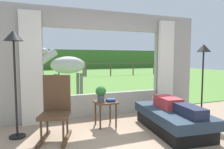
# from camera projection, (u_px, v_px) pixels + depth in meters

# --- Properties ---
(back_wall_with_window) EXTENTS (5.20, 0.12, 2.55)m
(back_wall_with_window) POSITION_uv_depth(u_px,v_px,m) (105.00, 65.00, 4.92)
(back_wall_with_window) COLOR #9E998E
(back_wall_with_window) RESTS_ON ground_plane
(curtain_panel_left) EXTENTS (0.44, 0.10, 2.40)m
(curtain_panel_left) POSITION_uv_depth(u_px,v_px,m) (32.00, 69.00, 4.19)
(curtain_panel_left) COLOR silver
(curtain_panel_left) RESTS_ON ground_plane
(curtain_panel_right) EXTENTS (0.44, 0.10, 2.40)m
(curtain_panel_right) POSITION_uv_depth(u_px,v_px,m) (166.00, 66.00, 5.41)
(curtain_panel_right) COLOR silver
(curtain_panel_right) RESTS_ON ground_plane
(outdoor_pasture_lawn) EXTENTS (36.00, 21.68, 0.02)m
(outdoor_pasture_lawn) POSITION_uv_depth(u_px,v_px,m) (58.00, 76.00, 15.15)
(outdoor_pasture_lawn) COLOR #568438
(outdoor_pasture_lawn) RESTS_ON ground_plane
(distant_hill_ridge) EXTENTS (36.00, 2.00, 2.40)m
(distant_hill_ridge) POSITION_uv_depth(u_px,v_px,m) (49.00, 59.00, 24.18)
(distant_hill_ridge) COLOR #3F6D2D
(distant_hill_ridge) RESTS_ON ground_plane
(recliner_sofa) EXTENTS (1.08, 1.79, 0.42)m
(recliner_sofa) POSITION_uv_depth(u_px,v_px,m) (172.00, 120.00, 3.92)
(recliner_sofa) COLOR black
(recliner_sofa) RESTS_ON ground_plane
(reclining_person) EXTENTS (0.40, 1.44, 0.22)m
(reclining_person) POSITION_uv_depth(u_px,v_px,m) (174.00, 105.00, 3.84)
(reclining_person) COLOR #B23338
(reclining_person) RESTS_ON recliner_sofa
(rocking_chair) EXTENTS (0.65, 0.79, 1.12)m
(rocking_chair) POSITION_uv_depth(u_px,v_px,m) (56.00, 108.00, 3.53)
(rocking_chair) COLOR #4C331E
(rocking_chair) RESTS_ON ground_plane
(side_table) EXTENTS (0.44, 0.44, 0.52)m
(side_table) POSITION_uv_depth(u_px,v_px,m) (105.00, 106.00, 4.18)
(side_table) COLOR #4C331E
(side_table) RESTS_ON ground_plane
(potted_plant) EXTENTS (0.22, 0.22, 0.32)m
(potted_plant) POSITION_uv_depth(u_px,v_px,m) (101.00, 92.00, 4.18)
(potted_plant) COLOR #4C5156
(potted_plant) RESTS_ON side_table
(book_stack) EXTENTS (0.18, 0.15, 0.06)m
(book_stack) POSITION_uv_depth(u_px,v_px,m) (111.00, 100.00, 4.15)
(book_stack) COLOR black
(book_stack) RESTS_ON side_table
(floor_lamp_left) EXTENTS (0.32, 0.32, 1.90)m
(floor_lamp_left) POSITION_uv_depth(u_px,v_px,m) (14.00, 52.00, 3.47)
(floor_lamp_left) COLOR black
(floor_lamp_left) RESTS_ON ground_plane
(floor_lamp_right) EXTENTS (0.32, 0.32, 1.74)m
(floor_lamp_right) POSITION_uv_depth(u_px,v_px,m) (203.00, 59.00, 4.59)
(floor_lamp_right) COLOR black
(floor_lamp_right) RESTS_ON ground_plane
(horse) EXTENTS (1.82, 0.80, 1.73)m
(horse) POSITION_uv_depth(u_px,v_px,m) (66.00, 66.00, 6.96)
(horse) COLOR #B2B2AD
(horse) RESTS_ON outdoor_pasture_lawn
(pasture_tree) EXTENTS (1.32, 1.13, 2.79)m
(pasture_tree) POSITION_uv_depth(u_px,v_px,m) (25.00, 60.00, 11.17)
(pasture_tree) COLOR #4C3823
(pasture_tree) RESTS_ON outdoor_pasture_lawn
(pasture_fence_line) EXTENTS (16.10, 0.10, 1.10)m
(pasture_fence_line) POSITION_uv_depth(u_px,v_px,m) (59.00, 67.00, 14.34)
(pasture_fence_line) COLOR brown
(pasture_fence_line) RESTS_ON outdoor_pasture_lawn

